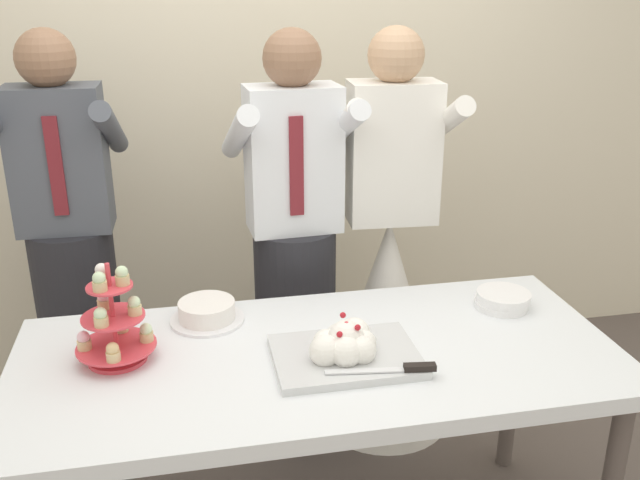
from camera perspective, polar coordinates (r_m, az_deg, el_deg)
rear_wall at (r=3.27m, az=-5.28°, el=14.12°), size 5.20×0.10×2.90m
dessert_table at (r=2.14m, az=-0.10°, el=-10.87°), size 1.80×0.80×0.78m
cupcake_stand at (r=2.10m, az=-16.44°, el=-6.63°), size 0.23×0.23×0.31m
main_cake_tray at (r=2.05m, az=2.11°, el=-8.77°), size 0.43×0.31×0.13m
plate_stack at (r=2.44m, az=14.66°, el=-4.72°), size 0.18×0.18×0.05m
round_cake at (r=2.30m, az=-9.21°, el=-5.83°), size 0.24×0.24×0.07m
person_groom at (r=2.74m, az=-2.07°, el=-2.45°), size 0.48×0.51×1.66m
person_bride at (r=2.91m, az=5.49°, el=-4.60°), size 0.56×0.56×1.66m
person_guest at (r=2.90m, az=-19.41°, el=-2.33°), size 0.47×0.50×1.66m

